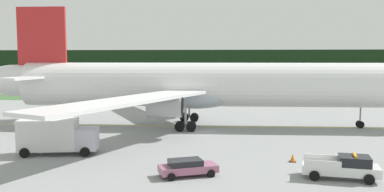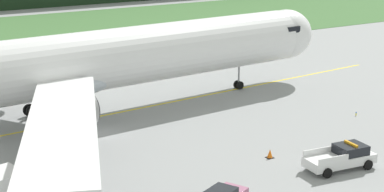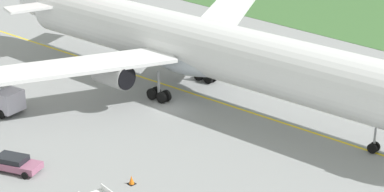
{
  "view_description": "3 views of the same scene",
  "coord_description": "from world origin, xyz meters",
  "views": [
    {
      "loc": [
        5.29,
        -48.45,
        9.19
      ],
      "look_at": [
        -1.74,
        4.35,
        3.98
      ],
      "focal_mm": 38.54,
      "sensor_mm": 36.0,
      "label": 1
    },
    {
      "loc": [
        -20.22,
        -48.34,
        17.93
      ],
      "look_at": [
        7.21,
        -4.26,
        3.44
      ],
      "focal_mm": 58.21,
      "sensor_mm": 36.0,
      "label": 2
    },
    {
      "loc": [
        46.87,
        -42.81,
        26.92
      ],
      "look_at": [
        8.53,
        -4.99,
        5.15
      ],
      "focal_mm": 64.62,
      "sensor_mm": 36.0,
      "label": 3
    }
  ],
  "objects": [
    {
      "name": "apron_cone",
      "position": [
        9.34,
        -12.5,
        0.35
      ],
      "size": [
        0.57,
        0.57,
        0.72
      ],
      "color": "black",
      "rests_on": "ground"
    },
    {
      "name": "airliner",
      "position": [
        0.58,
        4.6,
        5.37
      ],
      "size": [
        59.85,
        50.21,
        15.55
      ],
      "color": "white",
      "rests_on": "ground"
    },
    {
      "name": "ops_pickup_truck",
      "position": [
        12.55,
        -17.1,
        0.9
      ],
      "size": [
        5.72,
        2.82,
        1.94
      ],
      "color": "silver",
      "rests_on": "ground"
    },
    {
      "name": "taxiway_edge_light_east",
      "position": [
        23.43,
        -8.14,
        0.2
      ],
      "size": [
        0.12,
        0.12,
        0.37
      ],
      "color": "yellow",
      "rests_on": "ground"
    },
    {
      "name": "taxiway_centerline_main",
      "position": [
        1.11,
        4.64,
        0.0
      ],
      "size": [
        78.48,
        6.1,
        0.01
      ],
      "primitive_type": "cube",
      "rotation": [
        0.0,
        0.0,
        0.07
      ],
      "color": "yellow",
      "rests_on": "ground"
    },
    {
      "name": "ground",
      "position": [
        0.0,
        0.0,
        0.0
      ],
      "size": [
        320.0,
        320.0,
        0.0
      ],
      "primitive_type": "plane",
      "color": "gray"
    }
  ]
}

